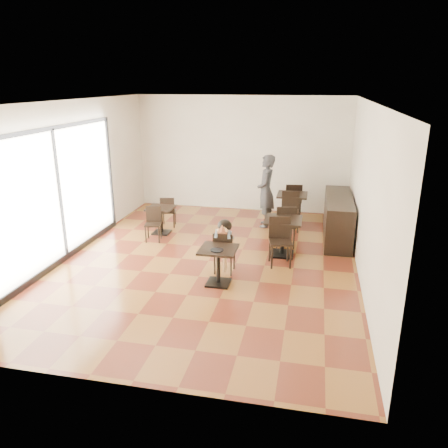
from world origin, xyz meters
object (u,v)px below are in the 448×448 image
(cafe_table_left, at_px, (161,220))
(chair_mid_b, at_px, (280,242))
(cafe_table_back, at_px, (292,209))
(child_table, at_px, (218,266))
(chair_back_a, at_px, (293,201))
(chair_left_a, at_px, (168,211))
(chair_left_b, at_px, (153,225))
(child_chair, at_px, (225,252))
(adult_patron, at_px, (266,191))
(cafe_table_mid, at_px, (282,237))
(child, at_px, (225,246))
(chair_back_b, at_px, (290,212))
(chair_mid_a, at_px, (285,226))

(cafe_table_left, bearing_deg, chair_mid_b, -24.40)
(cafe_table_back, bearing_deg, child_table, -105.65)
(cafe_table_left, relative_size, chair_back_a, 0.68)
(chair_left_a, height_order, chair_left_b, same)
(cafe_table_back, distance_m, chair_left_a, 3.18)
(child_chair, distance_m, cafe_table_left, 2.76)
(chair_left_a, bearing_deg, cafe_table_back, -175.62)
(chair_left_b, bearing_deg, child_table, -55.22)
(child_chair, bearing_deg, chair_left_a, -51.23)
(child_table, relative_size, chair_back_a, 0.73)
(chair_left_b, bearing_deg, adult_patron, 23.21)
(child_chair, relative_size, chair_back_a, 0.87)
(chair_mid_b, height_order, chair_back_a, chair_mid_b)
(cafe_table_back, bearing_deg, child_chair, -108.08)
(adult_patron, height_order, cafe_table_mid, adult_patron)
(chair_mid_b, distance_m, chair_left_b, 3.12)
(cafe_table_left, bearing_deg, child, -44.06)
(child_chair, distance_m, child, 0.11)
(child_table, relative_size, cafe_table_back, 0.87)
(cafe_table_mid, distance_m, cafe_table_left, 3.12)
(child_chair, bearing_deg, chair_back_b, -111.37)
(adult_patron, distance_m, cafe_table_back, 0.88)
(adult_patron, bearing_deg, cafe_table_mid, 10.44)
(child, bearing_deg, chair_mid_a, 58.13)
(cafe_table_back, bearing_deg, chair_back_b, -90.00)
(cafe_table_mid, bearing_deg, child, -132.98)
(cafe_table_back, xyz_separation_m, chair_left_b, (-3.07, -1.95, -0.00))
(child_chair, relative_size, cafe_table_mid, 1.04)
(cafe_table_mid, height_order, chair_left_b, cafe_table_mid)
(chair_left_a, relative_size, chair_back_b, 0.82)
(adult_patron, relative_size, chair_mid_b, 1.89)
(chair_mid_b, bearing_deg, chair_left_a, 134.75)
(cafe_table_back, bearing_deg, chair_back_a, 90.00)
(cafe_table_left, distance_m, cafe_table_back, 3.37)
(child_table, bearing_deg, cafe_table_mid, 58.13)
(child_chair, bearing_deg, chair_back_a, -105.65)
(child_chair, distance_m, chair_back_a, 4.02)
(cafe_table_back, distance_m, chair_back_a, 0.56)
(child, xyz_separation_m, chair_mid_b, (1.03, 0.55, -0.04))
(chair_back_a, relative_size, chair_back_b, 1.00)
(chair_back_a, distance_m, chair_back_b, 1.10)
(child_table, height_order, chair_mid_a, chair_mid_a)
(child_table, height_order, child, child)
(chair_mid_a, bearing_deg, chair_back_a, -104.24)
(child, height_order, chair_back_b, child)
(cafe_table_mid, relative_size, chair_back_b, 0.84)
(cafe_table_back, relative_size, chair_left_a, 1.01)
(cafe_table_left, distance_m, chair_left_a, 0.55)
(cafe_table_back, distance_m, chair_mid_b, 2.77)
(cafe_table_mid, distance_m, chair_left_b, 3.02)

